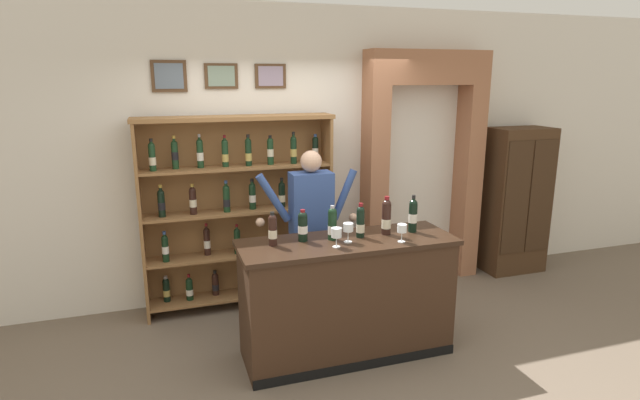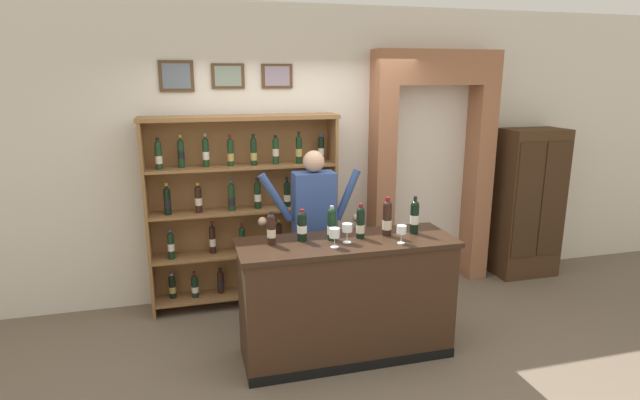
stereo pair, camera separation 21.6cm
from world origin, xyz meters
name	(u,v)px [view 1 (the left image)]	position (x,y,z in m)	size (l,w,h in m)	color
ground_plane	(330,356)	(0.00, 0.00, -0.01)	(14.00, 14.00, 0.02)	#6B5B4C
back_wall	(283,154)	(0.00, 1.54, 1.52)	(12.00, 0.19, 3.04)	silver
wine_shelf	(238,208)	(-0.55, 1.25, 1.04)	(1.92, 0.34, 1.96)	olive
archway_doorway	(420,155)	(1.56, 1.40, 1.46)	(1.41, 0.45, 2.60)	#9E6647
side_cabinet	(516,200)	(2.78, 1.20, 0.88)	(0.72, 0.45, 1.75)	#422B19
tasting_counter	(347,298)	(0.15, 0.00, 0.51)	(1.80, 0.62, 1.02)	#382316
shopkeeper	(311,220)	(0.03, 0.64, 1.03)	(0.98, 0.22, 1.68)	#2D3347
tasting_bottle_brunello	(273,229)	(-0.46, 0.06, 1.15)	(0.07, 0.07, 0.27)	black
tasting_bottle_vin_santo	(303,226)	(-0.21, 0.09, 1.15)	(0.08, 0.08, 0.26)	black
tasting_bottle_prosecco	(332,224)	(0.03, 0.05, 1.16)	(0.07, 0.07, 0.29)	black
tasting_bottle_rosso	(361,222)	(0.28, 0.04, 1.16)	(0.07, 0.07, 0.29)	black
tasting_bottle_chianti	(386,217)	(0.52, 0.05, 1.18)	(0.08, 0.08, 0.33)	black
tasting_bottle_super_tuscan	(413,215)	(0.76, 0.04, 1.17)	(0.07, 0.07, 0.32)	black
wine_glass_left	(402,229)	(0.55, -0.18, 1.13)	(0.08, 0.08, 0.15)	silver
wine_glass_right	(348,228)	(0.13, -0.05, 1.14)	(0.08, 0.08, 0.16)	silver
wine_glass_center	(336,234)	(0.00, -0.14, 1.13)	(0.08, 0.08, 0.16)	silver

